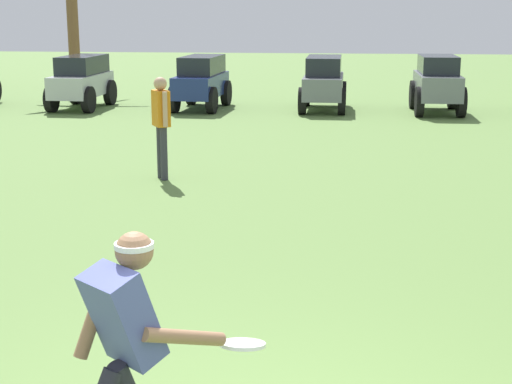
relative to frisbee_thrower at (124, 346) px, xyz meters
name	(u,v)px	position (x,y,z in m)	size (l,w,h in m)	color
frisbee_thrower	(124,346)	(0.00, 0.00, 0.00)	(0.90, 0.78, 1.43)	#23232D
frisbee_in_flight	(243,344)	(0.60, 0.42, -0.15)	(0.28, 0.28, 0.08)	white
teammate_near_sideline	(161,118)	(-1.51, 7.72, 0.14)	(0.34, 0.46, 1.56)	#33333D
parked_car_slot_b	(82,80)	(-5.42, 15.84, -0.08)	(1.23, 2.44, 1.34)	#B7BABF
parked_car_slot_c	(201,81)	(-2.33, 16.04, -0.08)	(1.31, 2.46, 1.34)	navy
parked_car_slot_d	(324,81)	(0.79, 16.13, -0.08)	(1.18, 2.42, 1.34)	slate
parked_car_slot_e	(437,83)	(3.59, 15.89, -0.06)	(1.17, 2.35, 1.40)	slate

